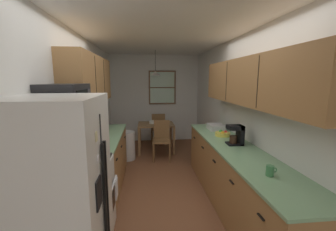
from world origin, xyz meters
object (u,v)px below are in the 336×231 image
Objects in this scene: microwave_over_range at (66,100)px; trash_bin at (127,146)px; dining_chair_near at (162,138)px; mug_by_coffeemaker at (270,171)px; table_serving_bowl at (153,122)px; refrigerator at (60,204)px; dining_chair_far at (158,127)px; stove_range at (84,199)px; storage_canister at (93,140)px; fruit_bowl at (223,134)px; coffee_maker at (237,134)px; dish_rack at (216,127)px; dining_table at (156,128)px.

microwave_over_range is 0.95× the size of trash_bin.
dining_chair_near is 3.12m from mug_by_coffeemaker.
dining_chair_near reaches higher than table_serving_bowl.
table_serving_bowl is (-0.17, 0.64, 0.25)m from dining_chair_near.
refrigerator reaches higher than dining_chair_far.
microwave_over_range is (-0.11, 0.00, 1.15)m from stove_range.
storage_canister is 0.83× the size of fruit_bowl.
coffee_maker is (2.16, 0.54, -0.57)m from microwave_over_range.
refrigerator reaches higher than storage_canister.
table_serving_bowl is at bearing 104.68° from dining_chair_near.
storage_canister is at bearing -167.59° from fruit_bowl.
dish_rack reaches higher than dining_chair_near.
table_serving_bowl is at bearing 117.98° from fruit_bowl.
dish_rack is (2.05, 1.50, 0.48)m from stove_range.
fruit_bowl is 0.74× the size of dish_rack.
trash_bin is (0.29, 2.49, -0.14)m from stove_range.
coffee_maker is (2.05, -0.05, 0.05)m from storage_canister.
trash_bin is 3.14× the size of storage_canister.
dining_table is 1.90m from dish_rack.
trash_bin is (-0.79, 0.03, -0.17)m from dining_chair_near.
dining_chair_near is 2.65× the size of dish_rack.
refrigerator is 1.56× the size of stove_range.
stove_range is 3.24× the size of dish_rack.
dish_rack is (0.11, 2.00, -0.00)m from mug_by_coffeemaker.
microwave_over_range is 0.69× the size of dining_chair_near.
refrigerator is 15.14× the size of mug_by_coffeemaker.
storage_canister reaches higher than mug_by_coffeemaker.
dining_table is 1.00× the size of dining_chair_near.
dining_chair_near is at bearing -75.32° from table_serving_bowl.
mug_by_coffeemaker reaches higher than dish_rack.
mug_by_coffeemaker reaches higher than dining_chair_near.
refrigerator reaches higher than dining_table.
stove_range is at bearing -107.95° from dining_table.
stove_range is 3.85× the size of coffee_maker.
dining_chair_far reaches higher than dining_table.
dish_rack is (2.06, 0.90, -0.05)m from storage_canister.
dining_chair_far reaches higher than table_serving_bowl.
dining_table is 3.68m from mug_by_coffeemaker.
storage_canister reaches higher than dining_table.
mug_by_coffeemaker is at bearing 6.93° from refrigerator.
fruit_bowl is 1.16× the size of table_serving_bowl.
refrigerator is at bearing -147.56° from coffee_maker.
table_serving_bowl is at bearing 105.88° from mug_by_coffeemaker.
trash_bin is 0.97m from table_serving_bowl.
fruit_bowl is at bearing -69.79° from dining_chair_far.
table_serving_bowl is at bearing 77.08° from refrigerator.
microwave_over_range is 2.22m from mug_by_coffeemaker.
dining_chair_far is 3.26m from coffee_maker.
refrigerator is at bearing -102.92° from table_serving_bowl.
dining_chair_far is at bearing 73.42° from stove_range.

